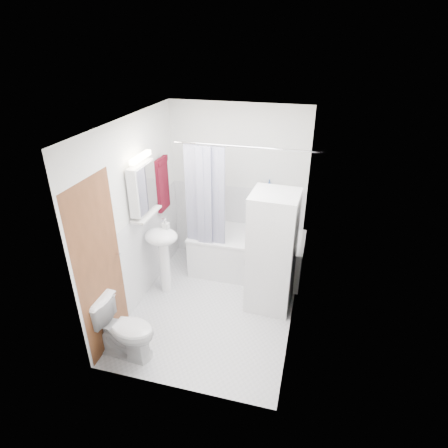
% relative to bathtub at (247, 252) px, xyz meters
% --- Properties ---
extents(floor, '(2.60, 2.60, 0.00)m').
position_rel_bathtub_xyz_m(floor, '(-0.24, -0.92, -0.34)').
color(floor, silver).
rests_on(floor, ground).
extents(room_walls, '(2.60, 2.60, 2.60)m').
position_rel_bathtub_xyz_m(room_walls, '(-0.24, -0.92, 1.15)').
color(room_walls, white).
rests_on(room_walls, ground).
extents(wainscot, '(1.98, 2.58, 2.58)m').
position_rel_bathtub_xyz_m(wainscot, '(-0.24, -0.63, 0.26)').
color(wainscot, white).
rests_on(wainscot, ground).
extents(door, '(0.05, 2.00, 2.00)m').
position_rel_bathtub_xyz_m(door, '(-1.19, -1.47, 0.66)').
color(door, brown).
rests_on(door, ground).
extents(bathtub, '(1.62, 0.77, 0.62)m').
position_rel_bathtub_xyz_m(bathtub, '(0.00, 0.00, 0.00)').
color(bathtub, white).
rests_on(bathtub, ground).
extents(tub_spout, '(0.04, 0.12, 0.04)m').
position_rel_bathtub_xyz_m(tub_spout, '(0.20, 0.33, 0.60)').
color(tub_spout, silver).
rests_on(tub_spout, room_walls).
extents(curtain_rod, '(1.80, 0.02, 0.02)m').
position_rel_bathtub_xyz_m(curtain_rod, '(-0.00, -0.32, 1.66)').
color(curtain_rod, silver).
rests_on(curtain_rod, room_walls).
extents(shower_curtain, '(0.55, 0.02, 1.45)m').
position_rel_bathtub_xyz_m(shower_curtain, '(-0.53, -0.32, 0.91)').
color(shower_curtain, '#131544').
rests_on(shower_curtain, curtain_rod).
extents(sink, '(0.44, 0.37, 1.04)m').
position_rel_bathtub_xyz_m(sink, '(-1.00, -0.73, 0.36)').
color(sink, white).
rests_on(sink, ground).
extents(medicine_cabinet, '(0.13, 0.50, 0.71)m').
position_rel_bathtub_xyz_m(medicine_cabinet, '(-1.15, -0.82, 1.22)').
color(medicine_cabinet, white).
rests_on(medicine_cabinet, room_walls).
extents(shelf, '(0.18, 0.54, 0.02)m').
position_rel_bathtub_xyz_m(shelf, '(-1.13, -0.82, 0.86)').
color(shelf, silver).
rests_on(shelf, room_walls).
extents(shower_caddy, '(0.22, 0.06, 0.02)m').
position_rel_bathtub_xyz_m(shower_caddy, '(0.25, 0.32, 0.81)').
color(shower_caddy, silver).
rests_on(shower_caddy, room_walls).
extents(towel, '(0.07, 0.32, 0.77)m').
position_rel_bathtub_xyz_m(towel, '(-1.18, -0.17, 1.03)').
color(towel, '#4E0A1D').
rests_on(towel, room_walls).
extents(washer_dryer, '(0.59, 0.58, 1.58)m').
position_rel_bathtub_xyz_m(washer_dryer, '(0.43, -0.65, 0.45)').
color(washer_dryer, white).
rests_on(washer_dryer, ground).
extents(toilet, '(0.73, 0.44, 0.69)m').
position_rel_bathtub_xyz_m(toilet, '(-0.96, -1.92, 0.00)').
color(toilet, white).
rests_on(toilet, ground).
extents(soap_pump, '(0.08, 0.17, 0.08)m').
position_rel_bathtub_xyz_m(soap_pump, '(-0.95, -0.67, 0.61)').
color(soap_pump, gray).
rests_on(soap_pump, sink).
extents(shelf_bottle, '(0.07, 0.18, 0.07)m').
position_rel_bathtub_xyz_m(shelf_bottle, '(-1.13, -0.97, 0.91)').
color(shelf_bottle, gray).
rests_on(shelf_bottle, shelf).
extents(shelf_cup, '(0.10, 0.09, 0.10)m').
position_rel_bathtub_xyz_m(shelf_cup, '(-1.13, -0.70, 0.92)').
color(shelf_cup, gray).
rests_on(shelf_cup, shelf).
extents(shampoo_a, '(0.13, 0.17, 0.13)m').
position_rel_bathtub_xyz_m(shampoo_a, '(0.11, 0.32, 0.88)').
color(shampoo_a, gray).
rests_on(shampoo_a, shower_caddy).
extents(shampoo_b, '(0.08, 0.21, 0.08)m').
position_rel_bathtub_xyz_m(shampoo_b, '(0.23, 0.32, 0.86)').
color(shampoo_b, navy).
rests_on(shampoo_b, shower_caddy).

